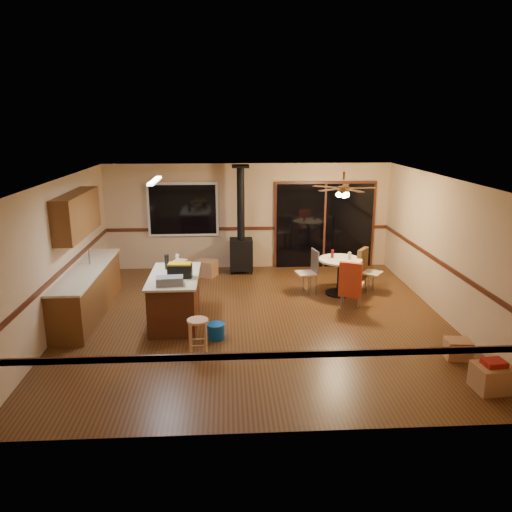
{
  "coord_description": "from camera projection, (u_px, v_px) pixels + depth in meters",
  "views": [
    {
      "loc": [
        -0.53,
        -8.66,
        3.58
      ],
      "look_at": [
        0.0,
        0.3,
        1.15
      ],
      "focal_mm": 35.0,
      "sensor_mm": 36.0,
      "label": 1
    }
  ],
  "objects": [
    {
      "name": "lower_cabinets",
      "position": [
        88.0,
        292.0,
        9.5
      ],
      "size": [
        0.6,
        3.0,
        0.86
      ],
      "primitive_type": "cube",
      "color": "brown",
      "rests_on": "ground"
    },
    {
      "name": "ceiling_fan",
      "position": [
        343.0,
        191.0,
        10.11
      ],
      "size": [
        0.24,
        0.24,
        0.55
      ],
      "color": "brown",
      "rests_on": "ceiling"
    },
    {
      "name": "glass_cream",
      "position": [
        349.0,
        256.0,
        10.43
      ],
      "size": [
        0.08,
        0.08,
        0.15
      ],
      "primitive_type": "cylinder",
      "rotation": [
        0.0,
        0.0,
        -0.31
      ],
      "color": "beige",
      "rests_on": "dining_table"
    },
    {
      "name": "chair_rail",
      "position": [
        257.0,
        268.0,
        9.05
      ],
      "size": [
        7.0,
        7.0,
        0.08
      ],
      "primitive_type": null,
      "color": "#431D10",
      "rests_on": "ground"
    },
    {
      "name": "kitchen_island",
      "position": [
        175.0,
        298.0,
        9.1
      ],
      "size": [
        0.88,
        1.68,
        0.9
      ],
      "color": "#4B2312",
      "rests_on": "ground"
    },
    {
      "name": "wall_front",
      "position": [
        276.0,
        331.0,
        5.6
      ],
      "size": [
        7.0,
        0.0,
        7.0
      ],
      "primitive_type": "plane",
      "rotation": [
        -1.57,
        0.0,
        0.0
      ],
      "color": "tan",
      "rests_on": "ground"
    },
    {
      "name": "upper_cabinets",
      "position": [
        77.0,
        214.0,
        9.3
      ],
      "size": [
        0.35,
        2.0,
        0.8
      ],
      "primitive_type": "cube",
      "color": "brown",
      "rests_on": "ground"
    },
    {
      "name": "box_under_window",
      "position": [
        206.0,
        268.0,
        11.88
      ],
      "size": [
        0.6,
        0.55,
        0.39
      ],
      "primitive_type": "cube",
      "rotation": [
        0.0,
        0.0,
        -0.42
      ],
      "color": "#A06E47",
      "rests_on": "floor"
    },
    {
      "name": "glass_red",
      "position": [
        332.0,
        254.0,
        10.55
      ],
      "size": [
        0.08,
        0.08,
        0.17
      ],
      "primitive_type": "cylinder",
      "rotation": [
        0.0,
        0.0,
        -0.33
      ],
      "color": "#590C14",
      "rests_on": "dining_table"
    },
    {
      "name": "box_corner_a",
      "position": [
        492.0,
        378.0,
        6.83
      ],
      "size": [
        0.52,
        0.45,
        0.37
      ],
      "primitive_type": "cube",
      "rotation": [
        0.0,
        0.0,
        0.1
      ],
      "color": "#A06E47",
      "rests_on": "floor"
    },
    {
      "name": "toolbox_black",
      "position": [
        180.0,
        271.0,
        8.82
      ],
      "size": [
        0.43,
        0.24,
        0.23
      ],
      "primitive_type": "cube",
      "rotation": [
        0.0,
        0.0,
        -0.05
      ],
      "color": "black",
      "rests_on": "kitchen_island"
    },
    {
      "name": "box_small_red",
      "position": [
        494.0,
        363.0,
        6.77
      ],
      "size": [
        0.31,
        0.26,
        0.08
      ],
      "primitive_type": "cube",
      "rotation": [
        0.0,
        0.0,
        0.1
      ],
      "color": "maroon",
      "rests_on": "box_corner_a"
    },
    {
      "name": "wall_back",
      "position": [
        248.0,
        216.0,
        12.34
      ],
      "size": [
        7.0,
        0.0,
        7.0
      ],
      "primitive_type": "plane",
      "rotation": [
        1.57,
        0.0,
        0.0
      ],
      "color": "tan",
      "rests_on": "ground"
    },
    {
      "name": "bar_stool",
      "position": [
        198.0,
        338.0,
        7.81
      ],
      "size": [
        0.34,
        0.34,
        0.61
      ],
      "primitive_type": "cylinder",
      "rotation": [
        0.0,
        0.0,
        0.02
      ],
      "color": "tan",
      "rests_on": "floor"
    },
    {
      "name": "bottle_dark",
      "position": [
        167.0,
        262.0,
        9.31
      ],
      "size": [
        0.09,
        0.09,
        0.28
      ],
      "primitive_type": "cylinder",
      "rotation": [
        0.0,
        0.0,
        0.15
      ],
      "color": "black",
      "rests_on": "kitchen_island"
    },
    {
      "name": "dining_table",
      "position": [
        340.0,
        270.0,
        10.55
      ],
      "size": [
        0.92,
        0.92,
        0.78
      ],
      "color": "black",
      "rests_on": "ground"
    },
    {
      "name": "window",
      "position": [
        183.0,
        209.0,
        12.15
      ],
      "size": [
        1.72,
        0.1,
        1.32
      ],
      "primitive_type": "cube",
      "color": "black",
      "rests_on": "ground"
    },
    {
      "name": "chair_right",
      "position": [
        364.0,
        265.0,
        10.71
      ],
      "size": [
        0.62,
        0.61,
        0.7
      ],
      "color": "tan",
      "rests_on": "ground"
    },
    {
      "name": "blue_bucket",
      "position": [
        216.0,
        331.0,
        8.48
      ],
      "size": [
        0.39,
        0.39,
        0.26
      ],
      "primitive_type": "cylinder",
      "rotation": [
        0.0,
        0.0,
        0.29
      ],
      "color": "#0B499F",
      "rests_on": "floor"
    },
    {
      "name": "chair_near",
      "position": [
        351.0,
        280.0,
        9.7
      ],
      "size": [
        0.58,
        0.6,
        0.7
      ],
      "color": "tan",
      "rests_on": "ground"
    },
    {
      "name": "chair_left",
      "position": [
        311.0,
        266.0,
        10.62
      ],
      "size": [
        0.47,
        0.47,
        0.51
      ],
      "color": "tan",
      "rests_on": "ground"
    },
    {
      "name": "countertop",
      "position": [
        86.0,
        270.0,
        9.38
      ],
      "size": [
        0.64,
        3.04,
        0.04
      ],
      "primitive_type": "cube",
      "color": "beige",
      "rests_on": "lower_cabinets"
    },
    {
      "name": "wall_right",
      "position": [
        447.0,
        249.0,
        9.17
      ],
      "size": [
        0.0,
        7.0,
        7.0
      ],
      "primitive_type": "plane",
      "rotation": [
        1.57,
        0.0,
        -1.57
      ],
      "color": "tan",
      "rests_on": "ground"
    },
    {
      "name": "toolbox_grey",
      "position": [
        170.0,
        281.0,
        8.43
      ],
      "size": [
        0.47,
        0.29,
        0.14
      ],
      "primitive_type": "cube",
      "rotation": [
        0.0,
        0.0,
        0.1
      ],
      "color": "slate",
      "rests_on": "kitchen_island"
    },
    {
      "name": "bottle_pink",
      "position": [
        181.0,
        267.0,
        9.08
      ],
      "size": [
        0.08,
        0.08,
        0.22
      ],
      "primitive_type": "cylinder",
      "rotation": [
        0.0,
        0.0,
        0.27
      ],
      "color": "#D84C8C",
      "rests_on": "kitchen_island"
    },
    {
      "name": "toolbox_yellow_lid",
      "position": [
        180.0,
        264.0,
        8.79
      ],
      "size": [
        0.41,
        0.23,
        0.03
      ],
      "primitive_type": "cube",
      "rotation": [
        0.0,
        0.0,
        -0.05
      ],
      "color": "gold",
      "rests_on": "toolbox_black"
    },
    {
      "name": "sliding_door",
      "position": [
        324.0,
        226.0,
        12.46
      ],
      "size": [
        2.52,
        0.1,
        2.1
      ],
      "primitive_type": "cube",
      "color": "black",
      "rests_on": "ground"
    },
    {
      "name": "fluorescent_strip",
      "position": [
        155.0,
        181.0,
        8.83
      ],
      "size": [
        0.1,
        1.2,
        0.04
      ],
      "primitive_type": "cube",
      "color": "white",
      "rests_on": "ceiling"
    },
    {
      "name": "floor",
      "position": [
        257.0,
        320.0,
        9.31
      ],
      "size": [
        7.0,
        7.0,
        0.0
      ],
      "primitive_type": "plane",
      "color": "#4C2C15",
      "rests_on": "ground"
    },
    {
      "name": "box_on_island",
      "position": [
        179.0,
        266.0,
        9.21
      ],
      "size": [
        0.31,
        0.35,
        0.2
      ],
      "primitive_type": "cube",
      "rotation": [
        0.0,
        0.0,
        -0.35
      ],
      "color": "#A06E47",
      "rests_on": "kitchen_island"
    },
    {
      "name": "bottle_white",
      "position": [
        177.0,
        259.0,
        9.66
      ],
      "size": [
        0.08,
        0.08,
        0.19
      ],
      "primitive_type": "cylinder",
      "rotation": [
        0.0,
        0.0,
        0.36
      ],
      "color": "white",
      "rests_on": "kitchen_island"
    },
    {
      "name": "wall_left",
      "position": [
        59.0,
        255.0,
        8.77
      ],
      "size": [
        0.0,
        7.0,
        7.0
      ],
      "primitive_type": "plane",
      "rotation": [
        1.57,
        0.0,
        1.57
      ],
      "color": "tan",
      "rests_on": "ground"
    },
    {
      "name": "wood_stove",
      "position": [
        241.0,
        243.0,
        12.04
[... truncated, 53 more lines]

